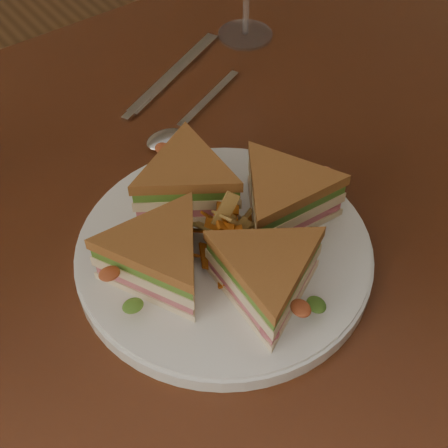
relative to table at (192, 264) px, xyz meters
name	(u,v)px	position (x,y,z in m)	size (l,w,h in m)	color
table	(192,264)	(0.00, 0.00, 0.00)	(1.20, 0.80, 0.75)	#37180C
plate	(224,253)	(-0.01, -0.08, 0.11)	(0.29, 0.29, 0.02)	white
sandwich_wedges	(224,228)	(-0.01, -0.08, 0.14)	(0.27, 0.27, 0.06)	beige
crisps_mound	(224,230)	(-0.01, -0.08, 0.14)	(0.09, 0.09, 0.05)	orange
spoon	(177,130)	(0.06, 0.11, 0.10)	(0.17, 0.08, 0.01)	silver
knife	(169,78)	(0.11, 0.20, 0.10)	(0.20, 0.10, 0.00)	silver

